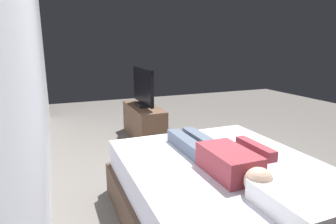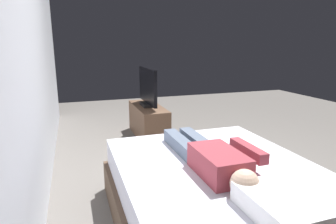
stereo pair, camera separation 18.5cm
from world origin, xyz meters
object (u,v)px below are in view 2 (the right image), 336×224
Objects in this scene: bed at (219,201)px; tv at (148,88)px; tv_stand at (148,121)px; pillow at (281,206)px; person at (212,157)px; remote at (246,153)px.

tv is at bearing -2.04° from bed.
bed is 2.51m from tv_stand.
pillow is 0.44× the size of tv_stand.
pillow is at bearing -174.69° from person.
pillow is at bearing 180.00° from bed.
pillow is at bearing 157.94° from remote.
tv is at bearing -3.55° from person.
bed is 2.56m from tv.
pillow is at bearing 178.38° from tv.
bed is at bearing 177.96° from tv_stand.
tv is (3.16, -0.09, 0.18)m from pillow.
bed is at bearing 117.85° from remote.
tv_stand is at bearing 90.00° from tv.
tv_stand is (3.16, -0.09, -0.35)m from pillow.
person is 1.43× the size of tv.
bed is at bearing 177.96° from tv.
tv_stand is (2.32, 0.25, -0.30)m from remote.
tv reaches higher than bed.
bed is 13.07× the size of remote.
person is at bearing 65.77° from bed.
tv reaches higher than pillow.
remote is 0.17× the size of tv.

